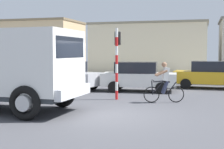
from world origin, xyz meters
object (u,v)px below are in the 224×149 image
Objects in this scene: traffic_light_pole at (117,54)px; car_red_near at (138,76)px; cyclist at (164,82)px; car_white_mid at (66,75)px; car_far_side at (209,74)px; truck_foreground at (6,65)px.

traffic_light_pole reaches higher than car_red_near.
cyclist is 6.64m from car_white_mid.
car_far_side is at bearing 21.46° from car_white_mid.
traffic_light_pole is 0.78× the size of car_red_near.
car_red_near is (-1.82, 3.54, -0.05)m from cyclist.
car_white_mid is 1.05× the size of car_far_side.
cyclist reaches higher than car_white_mid.
car_white_mid is at bearing -173.11° from car_red_near.
traffic_light_pole is 0.75× the size of car_white_mid.
traffic_light_pole is 4.76m from car_white_mid.
truck_foreground is at bearing -146.87° from cyclist.
truck_foreground is 12.04m from car_far_side.
car_far_side is at bearing 72.49° from cyclist.
traffic_light_pole reaches higher than cyclist.
cyclist is 0.54× the size of traffic_light_pole.
car_white_mid is at bearing 152.62° from cyclist.
car_red_near is (3.48, 7.00, -0.85)m from truck_foreground.
car_white_mid is (-4.07, -0.49, 0.00)m from car_red_near.
cyclist is at bearing -62.80° from car_red_near.
car_far_side is (1.93, 6.13, -0.05)m from cyclist.
car_red_near is at bearing 117.20° from cyclist.
car_far_side is at bearing 52.97° from truck_foreground.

